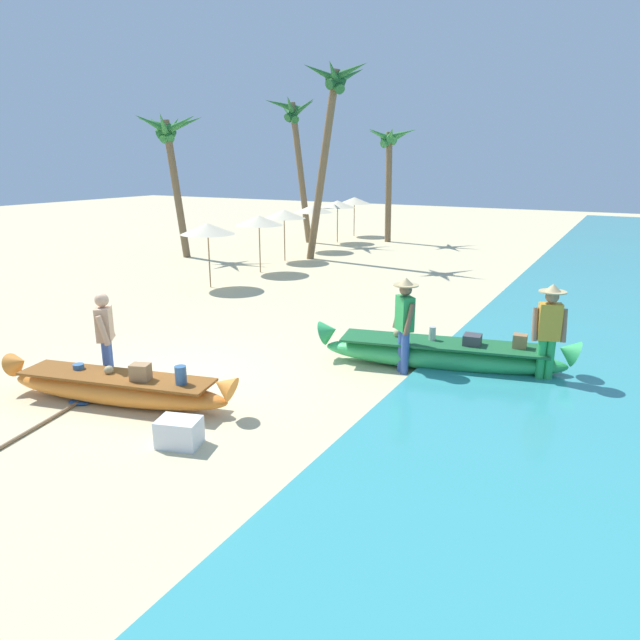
{
  "coord_description": "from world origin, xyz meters",
  "views": [
    {
      "loc": [
        6.61,
        -7.1,
        3.69
      ],
      "look_at": [
        1.78,
        1.65,
        0.9
      ],
      "focal_mm": 32.31,
      "sensor_mm": 36.0,
      "label": 1
    }
  ],
  "objects_px": {
    "person_vendor_assistant": "(549,327)",
    "palm_tree_leaning_seaward": "(295,129)",
    "paddle": "(51,418)",
    "cooler_box": "(179,432)",
    "palm_tree_mid_cluster": "(169,140)",
    "boat_orange_foreground": "(118,388)",
    "person_tourist_customer": "(106,336)",
    "palm_tree_tall_inland": "(332,108)",
    "person_vendor_hatted": "(404,319)",
    "palm_tree_far_behind": "(390,148)",
    "boat_green_midground": "(442,354)"
  },
  "relations": [
    {
      "from": "person_vendor_assistant",
      "to": "palm_tree_leaning_seaward",
      "type": "xyz_separation_m",
      "value": [
        -12.94,
        13.27,
        4.04
      ]
    },
    {
      "from": "person_vendor_assistant",
      "to": "palm_tree_leaning_seaward",
      "type": "height_order",
      "value": "palm_tree_leaning_seaward"
    },
    {
      "from": "paddle",
      "to": "cooler_box",
      "type": "bearing_deg",
      "value": 8.28
    },
    {
      "from": "palm_tree_leaning_seaward",
      "to": "palm_tree_mid_cluster",
      "type": "bearing_deg",
      "value": -108.15
    },
    {
      "from": "paddle",
      "to": "boat_orange_foreground",
      "type": "bearing_deg",
      "value": 65.93
    },
    {
      "from": "person_tourist_customer",
      "to": "palm_tree_tall_inland",
      "type": "relative_size",
      "value": 0.23
    },
    {
      "from": "palm_tree_tall_inland",
      "to": "person_vendor_hatted",
      "type": "bearing_deg",
      "value": -56.05
    },
    {
      "from": "boat_orange_foreground",
      "to": "palm_tree_tall_inland",
      "type": "bearing_deg",
      "value": 103.82
    },
    {
      "from": "palm_tree_tall_inland",
      "to": "cooler_box",
      "type": "relative_size",
      "value": 12.67
    },
    {
      "from": "palm_tree_far_behind",
      "to": "person_vendor_assistant",
      "type": "bearing_deg",
      "value": -59.04
    },
    {
      "from": "boat_green_midground",
      "to": "palm_tree_tall_inland",
      "type": "relative_size",
      "value": 0.65
    },
    {
      "from": "boat_orange_foreground",
      "to": "palm_tree_mid_cluster",
      "type": "bearing_deg",
      "value": 128.97
    },
    {
      "from": "palm_tree_tall_inland",
      "to": "palm_tree_far_behind",
      "type": "height_order",
      "value": "palm_tree_tall_inland"
    },
    {
      "from": "boat_green_midground",
      "to": "person_vendor_assistant",
      "type": "height_order",
      "value": "person_vendor_assistant"
    },
    {
      "from": "palm_tree_leaning_seaward",
      "to": "palm_tree_far_behind",
      "type": "relative_size",
      "value": 1.25
    },
    {
      "from": "boat_orange_foreground",
      "to": "paddle",
      "type": "xyz_separation_m",
      "value": [
        -0.41,
        -0.91,
        -0.23
      ]
    },
    {
      "from": "person_vendor_hatted",
      "to": "person_tourist_customer",
      "type": "bearing_deg",
      "value": -141.95
    },
    {
      "from": "cooler_box",
      "to": "paddle",
      "type": "xyz_separation_m",
      "value": [
        -2.19,
        -0.32,
        -0.16
      ]
    },
    {
      "from": "person_vendor_hatted",
      "to": "person_tourist_customer",
      "type": "xyz_separation_m",
      "value": [
        -3.96,
        -3.1,
        -0.07
      ]
    },
    {
      "from": "boat_green_midground",
      "to": "cooler_box",
      "type": "distance_m",
      "value": 5.02
    },
    {
      "from": "palm_tree_leaning_seaward",
      "to": "palm_tree_tall_inland",
      "type": "bearing_deg",
      "value": -45.14
    },
    {
      "from": "boat_orange_foreground",
      "to": "boat_green_midground",
      "type": "relative_size",
      "value": 0.87
    },
    {
      "from": "palm_tree_mid_cluster",
      "to": "palm_tree_far_behind",
      "type": "relative_size",
      "value": 1.05
    },
    {
      "from": "boat_orange_foreground",
      "to": "palm_tree_leaning_seaward",
      "type": "distance_m",
      "value": 19.4
    },
    {
      "from": "palm_tree_tall_inland",
      "to": "palm_tree_leaning_seaward",
      "type": "relative_size",
      "value": 1.09
    },
    {
      "from": "palm_tree_far_behind",
      "to": "cooler_box",
      "type": "distance_m",
      "value": 21.03
    },
    {
      "from": "person_tourist_customer",
      "to": "palm_tree_far_behind",
      "type": "distance_m",
      "value": 19.53
    },
    {
      "from": "palm_tree_far_behind",
      "to": "cooler_box",
      "type": "xyz_separation_m",
      "value": [
        5.26,
        -19.96,
        -4.01
      ]
    },
    {
      "from": "person_vendor_assistant",
      "to": "palm_tree_mid_cluster",
      "type": "xyz_separation_m",
      "value": [
        -14.9,
        7.29,
        3.41
      ]
    },
    {
      "from": "palm_tree_mid_cluster",
      "to": "paddle",
      "type": "distance_m",
      "value": 15.73
    },
    {
      "from": "person_vendor_hatted",
      "to": "palm_tree_far_behind",
      "type": "height_order",
      "value": "palm_tree_far_behind"
    },
    {
      "from": "paddle",
      "to": "boat_green_midground",
      "type": "bearing_deg",
      "value": 47.96
    },
    {
      "from": "person_vendor_hatted",
      "to": "cooler_box",
      "type": "xyz_separation_m",
      "value": [
        -1.61,
        -4.04,
        -0.81
      ]
    },
    {
      "from": "palm_tree_mid_cluster",
      "to": "palm_tree_tall_inland",
      "type": "bearing_deg",
      "value": 18.85
    },
    {
      "from": "palm_tree_leaning_seaward",
      "to": "boat_green_midground",
      "type": "bearing_deg",
      "value": -50.14
    },
    {
      "from": "person_vendor_hatted",
      "to": "palm_tree_mid_cluster",
      "type": "distance_m",
      "value": 15.27
    },
    {
      "from": "palm_tree_leaning_seaward",
      "to": "boat_orange_foreground",
      "type": "bearing_deg",
      "value": -67.36
    },
    {
      "from": "palm_tree_tall_inland",
      "to": "palm_tree_leaning_seaward",
      "type": "distance_m",
      "value": 5.61
    },
    {
      "from": "palm_tree_tall_inland",
      "to": "cooler_box",
      "type": "height_order",
      "value": "palm_tree_tall_inland"
    },
    {
      "from": "boat_orange_foreground",
      "to": "boat_green_midground",
      "type": "height_order",
      "value": "boat_green_midground"
    },
    {
      "from": "palm_tree_tall_inland",
      "to": "cooler_box",
      "type": "distance_m",
      "value": 15.78
    },
    {
      "from": "palm_tree_leaning_seaward",
      "to": "cooler_box",
      "type": "height_order",
      "value": "palm_tree_leaning_seaward"
    },
    {
      "from": "palm_tree_leaning_seaward",
      "to": "paddle",
      "type": "bearing_deg",
      "value": -69.49
    },
    {
      "from": "person_tourist_customer",
      "to": "palm_tree_mid_cluster",
      "type": "bearing_deg",
      "value": 128.06
    },
    {
      "from": "palm_tree_tall_inland",
      "to": "palm_tree_far_behind",
      "type": "bearing_deg",
      "value": 91.72
    },
    {
      "from": "boat_green_midground",
      "to": "person_vendor_hatted",
      "type": "relative_size",
      "value": 2.67
    },
    {
      "from": "palm_tree_leaning_seaward",
      "to": "palm_tree_mid_cluster",
      "type": "distance_m",
      "value": 6.33
    },
    {
      "from": "boat_orange_foreground",
      "to": "palm_tree_far_behind",
      "type": "distance_m",
      "value": 20.07
    },
    {
      "from": "boat_orange_foreground",
      "to": "palm_tree_far_behind",
      "type": "height_order",
      "value": "palm_tree_far_behind"
    },
    {
      "from": "boat_green_midground",
      "to": "person_tourist_customer",
      "type": "bearing_deg",
      "value": -141.56
    }
  ]
}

